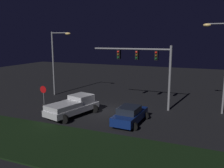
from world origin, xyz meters
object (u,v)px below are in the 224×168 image
object	(u,v)px
stop_sign	(43,92)
traffic_signal_gantry	(146,61)
street_lamp_left	(57,56)
street_lamp_right	(222,58)
pickup_truck	(74,105)
car_sedan	(130,115)

from	to	relation	value
stop_sign	traffic_signal_gantry	bearing A→B (deg)	19.95
street_lamp_left	stop_sign	bearing A→B (deg)	-71.40
traffic_signal_gantry	street_lamp_right	bearing A→B (deg)	7.43
stop_sign	pickup_truck	bearing A→B (deg)	-16.48
traffic_signal_gantry	street_lamp_left	distance (m)	11.85
street_lamp_left	street_lamp_right	distance (m)	18.78
traffic_signal_gantry	street_lamp_right	size ratio (longest dim) A/B	0.96
pickup_truck	traffic_signal_gantry	world-z (taller)	traffic_signal_gantry
pickup_truck	car_sedan	xyz separation A→B (m)	(5.56, 0.00, -0.26)
pickup_truck	street_lamp_left	xyz separation A→B (m)	(-6.22, 6.31, 4.05)
car_sedan	traffic_signal_gantry	distance (m)	6.51
street_lamp_left	street_lamp_right	xyz separation A→B (m)	(18.78, -0.38, 0.33)
pickup_truck	street_lamp_left	world-z (taller)	street_lamp_left
stop_sign	street_lamp_left	bearing A→B (deg)	108.60
traffic_signal_gantry	stop_sign	xyz separation A→B (m)	(-10.11, -3.67, -3.34)
pickup_truck	street_lamp_right	distance (m)	14.56
street_lamp_right	traffic_signal_gantry	bearing A→B (deg)	-172.57
street_lamp_right	stop_sign	bearing A→B (deg)	-165.01
street_lamp_right	street_lamp_left	bearing A→B (deg)	178.84
pickup_truck	stop_sign	world-z (taller)	stop_sign
car_sedan	stop_sign	world-z (taller)	stop_sign
car_sedan	stop_sign	size ratio (longest dim) A/B	2.01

